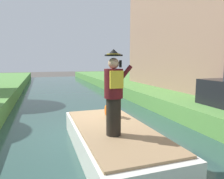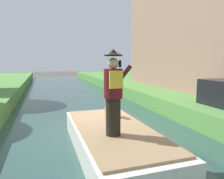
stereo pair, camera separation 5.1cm
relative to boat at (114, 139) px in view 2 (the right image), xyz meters
The scene contains 5 objects.
ground_plane 1.61m from the boat, 90.00° to the left, with size 80.00×80.00×0.00m, color #4C4742.
canal_water 1.60m from the boat, 90.00° to the left, with size 5.93×48.00×0.10m, color #2D4C47.
boat is the anchor object (origin of this frame).
person_pirate 1.34m from the boat, 108.94° to the right, with size 0.61×0.42×1.85m.
parrot_plush 1.11m from the boat, 75.89° to the left, with size 0.36×0.35×0.57m.
Camera 2 is at (-1.57, -6.28, 2.32)m, focal length 33.85 mm.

